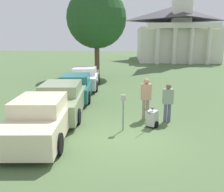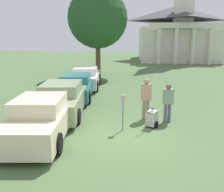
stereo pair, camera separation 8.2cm
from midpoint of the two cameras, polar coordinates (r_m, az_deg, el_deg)
The scene contains 11 objects.
ground_plane at distance 9.16m, azimuth 3.86°, elevation -9.55°, with size 120.00×120.00×0.00m, color #4C663D.
parked_car_cream at distance 9.41m, azimuth -15.55°, elevation -4.83°, with size 2.22×4.92×1.51m.
parked_car_sage at distance 12.08m, azimuth -11.01°, elevation -0.62°, with size 2.31×5.32×1.50m.
parked_car_teal at distance 15.17m, azimuth -7.87°, elevation 2.16°, with size 2.16×5.03×1.41m.
parked_car_white at distance 18.22m, azimuth -5.84°, elevation 4.17°, with size 2.20×4.98×1.46m.
parking_meter at distance 9.56m, azimuth 2.77°, elevation -2.31°, with size 0.18×0.09×1.42m.
person_worker at distance 10.96m, azimuth 8.01°, elevation -0.03°, with size 0.45×0.29×1.83m.
person_supervisor at distance 10.80m, azimuth 12.87°, elevation -1.06°, with size 0.45×0.28×1.66m.
equipment_cart at distance 10.20m, azimuth 9.36°, elevation -4.98°, with size 0.69×0.94×1.00m.
church at distance 41.89m, azimuth 14.59°, elevation 14.61°, with size 11.49×14.22×22.34m.
shade_tree at distance 23.00m, azimuth -3.19°, elevation 17.30°, with size 5.26×5.26×7.83m.
Camera 2 is at (0.04, -8.45, 3.54)m, focal length 40.00 mm.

